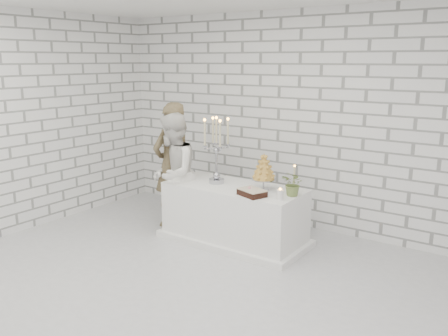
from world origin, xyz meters
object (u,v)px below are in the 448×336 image
Objects in this scene: cake_table at (234,214)px; candelabra at (216,150)px; bride at (173,174)px; croquembouche at (264,172)px; groom at (172,165)px.

cake_table is 0.86m from candelabra.
cake_table is 2.05× the size of candelabra.
bride is 1.32m from croquembouche.
cake_table is 1.00m from bride.
candelabra is (0.81, -0.06, 0.31)m from groom.
croquembouche is (1.29, 0.22, 0.16)m from bride.
candelabra is 0.71m from croquembouche.
candelabra is at bearing -178.65° from cake_table.
cake_table is at bearing 1.35° from candelabra.
groom is at bearing 177.29° from cake_table.
groom reaches higher than cake_table.
groom is 0.87m from candelabra.
groom is 3.76× the size of croquembouche.
cake_table is at bearing -174.03° from croquembouche.
croquembouche is at bearing 4.12° from candelabra.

